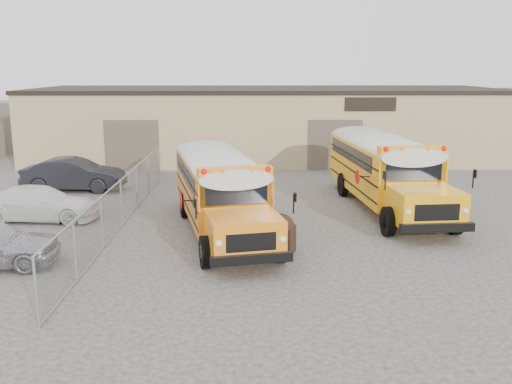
{
  "coord_description": "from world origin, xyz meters",
  "views": [
    {
      "loc": [
        -1.02,
        -18.46,
        6.03
      ],
      "look_at": [
        -0.81,
        1.68,
        1.6
      ],
      "focal_mm": 40.0,
      "sensor_mm": 36.0,
      "label": 1
    }
  ],
  "objects_px": {
    "car_dark": "(74,174)",
    "school_bus_left": "(200,160)",
    "tarp_bundle": "(280,233)",
    "car_white": "(40,203)",
    "school_bus_right": "(347,146)"
  },
  "relations": [
    {
      "from": "car_dark",
      "to": "school_bus_left",
      "type": "bearing_deg",
      "value": -97.38
    },
    {
      "from": "school_bus_left",
      "to": "car_dark",
      "type": "bearing_deg",
      "value": 170.4
    },
    {
      "from": "tarp_bundle",
      "to": "car_dark",
      "type": "relative_size",
      "value": 0.27
    },
    {
      "from": "car_white",
      "to": "car_dark",
      "type": "xyz_separation_m",
      "value": [
        -0.31,
        5.58,
        0.13
      ]
    },
    {
      "from": "school_bus_right",
      "to": "school_bus_left",
      "type": "bearing_deg",
      "value": -151.87
    },
    {
      "from": "school_bus_left",
      "to": "car_white",
      "type": "bearing_deg",
      "value": -143.27
    },
    {
      "from": "tarp_bundle",
      "to": "car_white",
      "type": "relative_size",
      "value": 0.29
    },
    {
      "from": "school_bus_right",
      "to": "tarp_bundle",
      "type": "height_order",
      "value": "school_bus_right"
    },
    {
      "from": "school_bus_right",
      "to": "car_white",
      "type": "relative_size",
      "value": 2.33
    },
    {
      "from": "school_bus_right",
      "to": "car_white",
      "type": "bearing_deg",
      "value": -147.89
    },
    {
      "from": "school_bus_right",
      "to": "car_white",
      "type": "height_order",
      "value": "school_bus_right"
    },
    {
      "from": "school_bus_right",
      "to": "car_dark",
      "type": "bearing_deg",
      "value": -167.75
    },
    {
      "from": "school_bus_right",
      "to": "car_dark",
      "type": "distance_m",
      "value": 14.42
    },
    {
      "from": "school_bus_left",
      "to": "tarp_bundle",
      "type": "height_order",
      "value": "school_bus_left"
    },
    {
      "from": "tarp_bundle",
      "to": "car_dark",
      "type": "bearing_deg",
      "value": 134.56
    }
  ]
}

